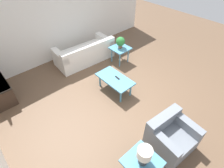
{
  "coord_description": "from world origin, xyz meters",
  "views": [
    {
      "loc": [
        -2.2,
        2.48,
        3.45
      ],
      "look_at": [
        0.21,
        0.31,
        0.55
      ],
      "focal_mm": 28.0,
      "sensor_mm": 36.0,
      "label": 1
    }
  ],
  "objects": [
    {
      "name": "side_table_plant",
      "position": [
        1.36,
        -1.08,
        0.47
      ],
      "size": [
        0.57,
        0.57,
        0.55
      ],
      "color": "teal",
      "rests_on": "ground_plane"
    },
    {
      "name": "remote_control",
      "position": [
        0.38,
        -0.04,
        0.45
      ],
      "size": [
        0.16,
        0.05,
        0.02
      ],
      "color": "black",
      "rests_on": "coffee_table"
    },
    {
      "name": "side_table_lamp",
      "position": [
        -1.57,
        1.22,
        0.47
      ],
      "size": [
        0.57,
        0.57,
        0.55
      ],
      "color": "teal",
      "rests_on": "ground_plane"
    },
    {
      "name": "coffee_table",
      "position": [
        0.42,
        0.01,
        0.39
      ],
      "size": [
        1.04,
        0.56,
        0.44
      ],
      "color": "teal",
      "rests_on": "ground_plane"
    },
    {
      "name": "table_lamp",
      "position": [
        -1.57,
        1.22,
        0.78
      ],
      "size": [
        0.24,
        0.24,
        0.38
      ],
      "color": "#333333",
      "rests_on": "side_table_lamp"
    },
    {
      "name": "armchair",
      "position": [
        -1.56,
        0.3,
        0.3
      ],
      "size": [
        0.85,
        0.92,
        0.72
      ],
      "rotation": [
        0.0,
        0.0,
        -1.67
      ],
      "color": "slate",
      "rests_on": "ground_plane"
    },
    {
      "name": "wall_right",
      "position": [
        3.06,
        0.0,
        1.35
      ],
      "size": [
        0.12,
        7.2,
        2.7
      ],
      "color": "white",
      "rests_on": "ground_plane"
    },
    {
      "name": "ground_plane",
      "position": [
        0.0,
        0.0,
        0.0
      ],
      "size": [
        14.0,
        14.0,
        0.0
      ],
      "primitive_type": "plane",
      "color": "brown"
    },
    {
      "name": "potted_plant",
      "position": [
        1.36,
        -1.08,
        0.76
      ],
      "size": [
        0.29,
        0.29,
        0.37
      ],
      "color": "brown",
      "rests_on": "side_table_plant"
    },
    {
      "name": "sofa",
      "position": [
        2.19,
        -0.25,
        0.28
      ],
      "size": [
        0.99,
        1.98,
        0.73
      ],
      "rotation": [
        0.0,
        0.0,
        1.51
      ],
      "color": "white",
      "rests_on": "ground_plane"
    }
  ]
}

